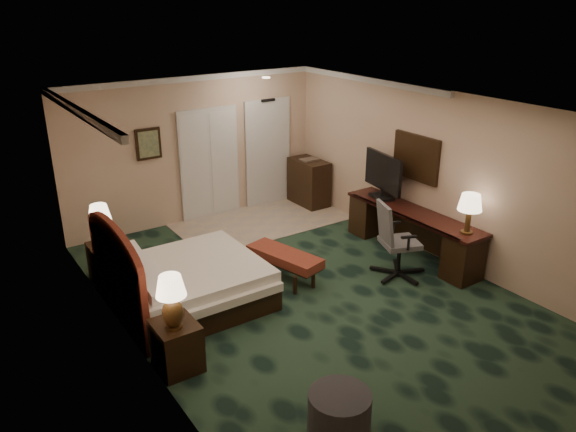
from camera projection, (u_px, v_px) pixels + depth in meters
floor at (315, 299)px, 7.97m from camera, size 5.00×7.50×0.00m
ceiling at (319, 109)px, 6.97m from camera, size 5.00×7.50×0.00m
wall_back at (195, 150)px, 10.36m from camera, size 5.00×0.00×2.70m
wall_left at (134, 256)px, 6.17m from camera, size 0.00×7.50×2.70m
wall_right at (445, 178)px, 8.77m from camera, size 0.00×7.50×2.70m
crown_molding at (319, 113)px, 6.99m from camera, size 5.00×7.50×0.10m
tile_patch at (262, 221)px, 10.67m from camera, size 3.20×1.70×0.01m
headboard at (117, 272)px, 7.21m from camera, size 0.12×2.00×1.40m
entry_door at (268, 153)px, 11.25m from camera, size 1.02×0.06×2.18m
closet_doors at (209, 164)px, 10.57m from camera, size 1.20×0.06×2.10m
wall_art at (148, 144)px, 9.77m from camera, size 0.45×0.06×0.55m
wall_mirror at (416, 158)px, 9.13m from camera, size 0.05×0.95×0.75m
bed at (192, 284)px, 7.77m from camera, size 1.85×1.72×0.59m
nightstand_near at (177, 346)px, 6.41m from camera, size 0.47×0.54×0.59m
nightstand_far at (108, 263)px, 8.37m from camera, size 0.47×0.54×0.59m
lamp_near at (172, 302)px, 6.13m from camera, size 0.36×0.36×0.64m
lamp_far at (101, 225)px, 8.16m from camera, size 0.37×0.37×0.62m
bed_bench at (285, 265)px, 8.51m from camera, size 0.72×1.30×0.42m
ottoman at (339, 413)px, 5.48m from camera, size 0.64×0.64×0.45m
desk at (411, 233)px, 9.21m from camera, size 0.57×2.63×0.76m
tv at (383, 176)px, 9.51m from camera, size 0.25×1.01×0.79m
desk_lamp at (469, 214)px, 8.14m from camera, size 0.44×0.44×0.61m
desk_chair at (400, 240)px, 8.43m from camera, size 0.88×0.86×1.20m
minibar at (309, 182)px, 11.41m from camera, size 0.49×0.88×0.93m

